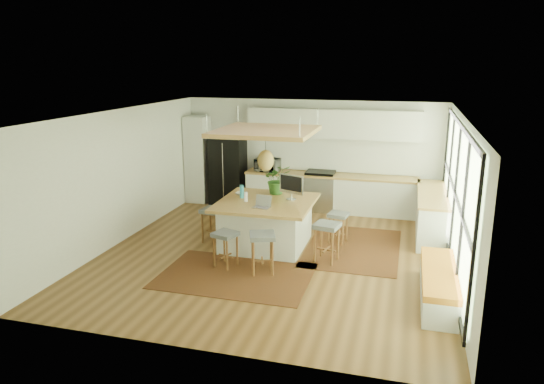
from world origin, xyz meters
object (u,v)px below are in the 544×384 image
(island, at_px, (266,223))
(laptop, at_px, (261,202))
(stool_right_front, at_px, (326,243))
(stool_right_back, at_px, (338,226))
(fridge, at_px, (228,169))
(microwave, at_px, (267,163))
(stool_near_right, at_px, (262,254))
(stool_near_left, at_px, (226,248))
(stool_left_side, at_px, (213,225))
(monitor, at_px, (291,187))
(island_plant, at_px, (277,182))

(island, bearing_deg, laptop, -85.12)
(stool_right_front, xyz_separation_m, stool_right_back, (0.06, 1.05, 0.00))
(fridge, xyz_separation_m, laptop, (1.87, -3.24, 0.12))
(stool_right_front, height_order, stool_right_back, stool_right_front)
(stool_right_back, bearing_deg, island, -158.85)
(microwave, bearing_deg, stool_near_right, -69.66)
(stool_near_left, relative_size, stool_right_front, 0.89)
(stool_right_front, bearing_deg, stool_right_back, 86.47)
(stool_near_left, bearing_deg, stool_left_side, 121.20)
(fridge, distance_m, stool_near_right, 4.65)
(stool_left_side, height_order, monitor, monitor)
(island, relative_size, stool_right_front, 2.49)
(stool_near_left, xyz_separation_m, stool_right_front, (1.71, 0.73, 0.00))
(stool_right_back, distance_m, monitor, 1.28)
(fridge, distance_m, laptop, 3.75)
(stool_near_right, bearing_deg, monitor, 84.82)
(stool_near_left, xyz_separation_m, stool_near_right, (0.72, -0.08, 0.00))
(stool_right_back, height_order, island_plant, island_plant)
(stool_near_right, bearing_deg, stool_right_back, 60.27)
(stool_right_front, bearing_deg, stool_near_right, -140.79)
(stool_right_front, distance_m, monitor, 1.41)
(stool_near_left, distance_m, laptop, 1.13)
(monitor, relative_size, island_plant, 0.91)
(island, height_order, stool_left_side, island)
(stool_near_left, height_order, microwave, microwave)
(island, xyz_separation_m, stool_right_front, (1.31, -0.51, -0.11))
(fridge, xyz_separation_m, stool_right_front, (3.14, -3.28, -0.57))
(island, height_order, stool_near_right, island)
(island, relative_size, laptop, 5.45)
(stool_near_left, relative_size, laptop, 1.94)
(fridge, distance_m, island, 3.35)
(island, height_order, stool_right_front, island)
(laptop, distance_m, island_plant, 1.11)
(fridge, height_order, stool_left_side, fridge)
(laptop, distance_m, monitor, 0.84)
(monitor, relative_size, microwave, 0.94)
(laptop, bearing_deg, stool_right_back, 45.20)
(stool_left_side, height_order, island_plant, island_plant)
(stool_near_right, bearing_deg, fridge, 117.61)
(stool_left_side, relative_size, island_plant, 1.16)
(island, xyz_separation_m, stool_left_side, (-1.11, -0.08, -0.11))
(monitor, bearing_deg, stool_right_front, -19.81)
(stool_near_left, distance_m, stool_right_back, 2.51)
(stool_near_left, xyz_separation_m, monitor, (0.86, 1.48, 0.83))
(microwave, distance_m, island_plant, 2.26)
(fridge, distance_m, monitor, 3.42)
(stool_near_right, height_order, island_plant, island_plant)
(fridge, bearing_deg, stool_near_right, -62.30)
(stool_right_back, distance_m, laptop, 1.81)
(monitor, bearing_deg, island, -130.75)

